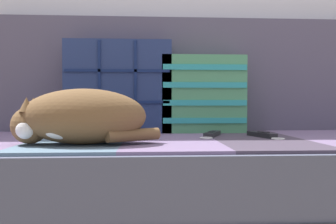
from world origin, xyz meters
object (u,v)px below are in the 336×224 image
(couch, at_px, (209,185))
(throw_pillow_striped, at_px, (203,94))
(throw_pillow_quilted, at_px, (119,87))
(sleeping_cat, at_px, (78,118))
(game_remote_near, at_px, (263,135))
(game_remote_far, at_px, (212,134))

(couch, bearing_deg, throw_pillow_striped, 88.32)
(throw_pillow_quilted, bearing_deg, couch, -29.52)
(couch, bearing_deg, sleeping_cat, -155.20)
(couch, xyz_separation_m, game_remote_near, (0.20, -0.03, 0.20))
(game_remote_near, bearing_deg, sleeping_cat, -164.33)
(throw_pillow_quilted, distance_m, game_remote_far, 0.48)
(throw_pillow_quilted, relative_size, throw_pillow_striped, 1.24)
(couch, xyz_separation_m, game_remote_far, (0.01, 0.01, 0.20))
(sleeping_cat, distance_m, game_remote_near, 0.70)
(throw_pillow_quilted, relative_size, sleeping_cat, 0.99)
(couch, height_order, sleeping_cat, sleeping_cat)
(game_remote_near, distance_m, game_remote_far, 0.20)
(throw_pillow_quilted, relative_size, game_remote_far, 2.33)
(couch, distance_m, throw_pillow_striped, 0.42)
(game_remote_far, bearing_deg, game_remote_near, -12.16)
(couch, height_order, throw_pillow_striped, throw_pillow_striped)
(game_remote_near, relative_size, game_remote_far, 0.97)
(sleeping_cat, relative_size, game_remote_near, 2.41)
(couch, height_order, throw_pillow_quilted, throw_pillow_quilted)
(throw_pillow_striped, distance_m, game_remote_far, 0.26)
(couch, height_order, game_remote_far, game_remote_far)
(throw_pillow_quilted, height_order, game_remote_far, throw_pillow_quilted)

